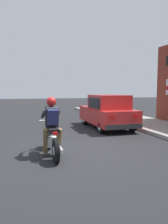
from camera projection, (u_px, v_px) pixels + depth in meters
ground_plane at (76, 152)px, 6.37m from camera, size 80.00×80.00×0.00m
sidewalk_curb at (156, 126)px, 10.61m from camera, size 2.60×22.00×0.14m
motorcycle_with_rider at (52, 131)px, 5.98m from camera, size 0.56×2.02×1.62m
car_hatchback at (107, 112)px, 10.30m from camera, size 1.66×3.79×1.57m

